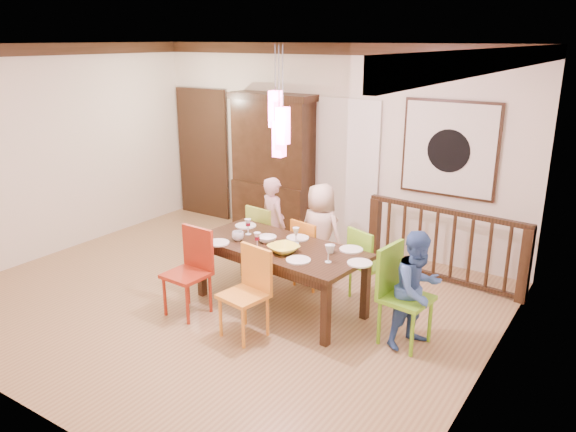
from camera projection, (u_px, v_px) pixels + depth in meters
The scene contains 37 objects.
floor at pixel (223, 299), 6.68m from camera, with size 6.00×6.00×0.00m, color #916B46.
ceiling at pixel (213, 44), 5.80m from camera, with size 6.00×6.00×0.00m, color white.
wall_back at pixel (328, 146), 8.23m from camera, with size 6.00×6.00×0.00m, color silver.
wall_left at pixel (52, 152), 7.81m from camera, with size 5.00×5.00×0.00m, color silver.
wall_right at pixel (495, 229), 4.67m from camera, with size 5.00×5.00×0.00m, color silver.
crown_molding at pixel (213, 53), 5.82m from camera, with size 6.00×5.00×0.16m, color black, non-canonical shape.
panel_door at pixel (204, 155), 9.57m from camera, with size 1.04×0.07×2.24m, color black.
white_doorway at pixel (348, 176), 8.14m from camera, with size 0.97×0.05×2.22m, color silver.
painting at pixel (449, 149), 7.21m from camera, with size 1.25×0.06×1.25m.
pendant_cluster at pixel (279, 124), 5.86m from camera, with size 0.27×0.21×1.14m.
dining_table at pixel (280, 253), 6.30m from camera, with size 2.07×1.11×0.75m.
chair_far_left at pixel (268, 233), 7.36m from camera, with size 0.45×0.45×0.90m.
chair_far_mid at pixel (313, 248), 6.90m from camera, with size 0.46×0.46×0.87m.
chair_far_right at pixel (371, 258), 6.55m from camera, with size 0.51×0.51×0.88m.
chair_near_left at pixel (186, 268), 6.16m from camera, with size 0.46×0.46×0.97m.
chair_near_mid at pixel (243, 288), 5.69m from camera, with size 0.49×0.49×0.94m.
chair_end_right at pixel (407, 291), 5.55m from camera, with size 0.51×0.51×1.01m.
china_hutch at pixel (273, 165), 8.62m from camera, with size 1.38×0.46×2.19m.
balustrade at pixel (444, 244), 7.04m from camera, with size 2.10×0.25×0.96m.
person_far_left at pixel (274, 224), 7.39m from camera, with size 0.46×0.30×1.26m, color #F7BCCB.
person_far_mid at pixel (320, 233), 7.00m from camera, with size 0.62×0.40×1.27m, color beige.
person_end_right at pixel (417, 290), 5.51m from camera, with size 0.59×0.46×1.20m, color #3B60A7.
serving_bowl at pixel (284, 249), 6.07m from camera, with size 0.32×0.32×0.08m, color #F0E544.
small_bowl at pixel (267, 239), 6.37m from camera, with size 0.21×0.21×0.07m, color white.
cup_left at pixel (238, 236), 6.41m from camera, with size 0.14×0.14×0.11m, color silver.
cup_right at pixel (331, 249), 6.04m from camera, with size 0.10×0.10×0.09m, color silver.
plate_far_left at pixel (246, 226), 6.91m from camera, with size 0.26×0.26×0.01m, color white.
plate_far_mid at pixel (298, 238), 6.49m from camera, with size 0.26×0.26×0.01m, color white.
plate_far_right at pixel (351, 249), 6.14m from camera, with size 0.26×0.26×0.01m, color white.
plate_near_left at pixel (218, 243), 6.33m from camera, with size 0.26×0.26×0.01m, color white.
plate_near_mid at pixel (298, 260), 5.84m from camera, with size 0.26×0.26×0.01m, color white.
plate_end_right at pixel (360, 263), 5.76m from camera, with size 0.26×0.26×0.01m, color white.
wine_glass_a at pixel (248, 227), 6.60m from camera, with size 0.08×0.08×0.19m, color #590C19, non-canonical shape.
wine_glass_b at pixel (296, 236), 6.30m from camera, with size 0.08×0.08×0.19m, color silver, non-canonical shape.
wine_glass_c at pixel (257, 241), 6.14m from camera, with size 0.08×0.08×0.19m, color #590C19, non-canonical shape.
wine_glass_d at pixel (328, 254), 5.78m from camera, with size 0.08×0.08×0.19m, color silver, non-canonical shape.
napkin at pixel (254, 253), 6.03m from camera, with size 0.18×0.14×0.01m, color #D83359.
Camera 1 is at (3.98, -4.64, 2.97)m, focal length 35.00 mm.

